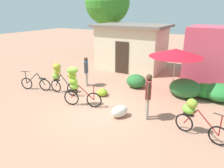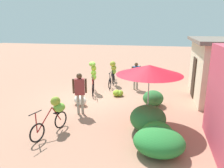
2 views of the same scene
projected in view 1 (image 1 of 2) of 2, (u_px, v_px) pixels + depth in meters
name	position (u px, v px, depth m)	size (l,w,h in m)	color
ground_plane	(99.00, 108.00, 8.58)	(60.00, 60.00, 0.00)	#AE7960
building_low	(132.00, 47.00, 14.00)	(4.69, 3.37, 2.94)	beige
shop_pink	(218.00, 55.00, 11.46)	(3.20, 2.80, 2.99)	#BE4459
tree_behind_building	(107.00, 2.00, 16.55)	(3.58, 3.58, 6.21)	brown
hedge_bush_front_left	(136.00, 81.00, 10.78)	(1.02, 0.93, 0.68)	#2B6D33
hedge_bush_front_right	(185.00, 88.00, 9.55)	(1.42, 1.24, 0.85)	#2E7134
hedge_bush_mid	(205.00, 91.00, 9.48)	(1.03, 0.97, 0.66)	#2C872E
hedge_bush_by_door	(219.00, 92.00, 9.26)	(1.32, 1.46, 0.72)	#297C34
market_umbrella	(176.00, 53.00, 9.23)	(2.38, 2.38, 2.20)	beige
bicycle_leftmost	(36.00, 83.00, 10.41)	(1.56, 0.53, 0.95)	black
bicycle_near_pile	(59.00, 75.00, 9.86)	(1.62, 0.42, 1.48)	black
bicycle_center_loaded	(76.00, 83.00, 8.48)	(1.61, 0.64, 1.69)	black
bicycle_by_shop	(194.00, 114.00, 6.54)	(1.66, 0.66, 1.22)	black
banana_pile_on_ground	(102.00, 92.00, 9.79)	(0.66, 0.64, 0.33)	olive
produce_sack	(120.00, 111.00, 7.81)	(0.70, 0.44, 0.44)	silver
person_vendor	(86.00, 69.00, 10.79)	(0.39, 0.49, 1.55)	gray
person_bystander	(148.00, 92.00, 7.40)	(0.32, 0.55, 1.72)	gray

